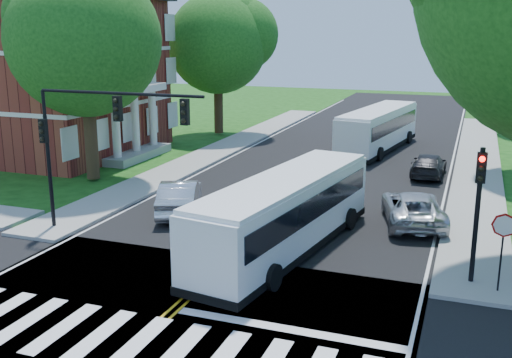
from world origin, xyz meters
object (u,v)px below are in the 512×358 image
at_px(bus_lead, 286,212).
at_px(signal_nw, 94,128).
at_px(suv, 413,208).
at_px(signal_ne, 478,198).
at_px(dark_sedan, 429,165).
at_px(bus_follow, 378,128).
at_px(hatchback, 180,197).

bearing_deg(bus_lead, signal_nw, 16.03).
distance_m(bus_lead, suv, 6.49).
xyz_separation_m(signal_ne, dark_sedan, (-2.53, 14.98, -2.33)).
bearing_deg(suv, signal_ne, 99.52).
bearing_deg(bus_lead, signal_ne, -179.10).
height_order(bus_follow, hatchback, bus_follow).
bearing_deg(dark_sedan, signal_nw, 53.49).
relative_size(bus_follow, dark_sedan, 2.62).
relative_size(signal_ne, bus_lead, 0.39).
height_order(signal_ne, bus_lead, signal_ne).
relative_size(signal_nw, hatchback, 1.54).
relative_size(signal_ne, bus_follow, 0.39).
relative_size(bus_lead, dark_sedan, 2.62).
bearing_deg(bus_lead, dark_sedan, -97.13).
bearing_deg(signal_nw, suv, 26.94).
height_order(signal_ne, bus_follow, signal_ne).
distance_m(bus_lead, bus_follow, 20.63).
bearing_deg(bus_follow, hatchback, 79.93).
distance_m(signal_ne, bus_follow, 22.54).
relative_size(signal_ne, hatchback, 0.95).
xyz_separation_m(signal_nw, bus_follow, (7.62, 21.57, -2.86)).
relative_size(signal_nw, bus_follow, 0.63).
height_order(signal_nw, hatchback, signal_nw).
xyz_separation_m(signal_nw, dark_sedan, (11.52, 15.00, -3.74)).
xyz_separation_m(bus_lead, suv, (4.11, 4.95, -0.80)).
xyz_separation_m(bus_lead, bus_follow, (0.13, 20.63, 0.00)).
bearing_deg(bus_follow, signal_ne, 115.28).
relative_size(bus_follow, suv, 2.23).
bearing_deg(bus_lead, bus_follow, -81.46).
xyz_separation_m(signal_ne, hatchback, (-12.45, 3.80, -2.19)).
bearing_deg(dark_sedan, signal_ne, 100.62).
height_order(bus_lead, bus_follow, bus_follow).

